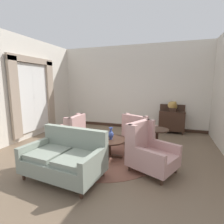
# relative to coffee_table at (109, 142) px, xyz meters

# --- Properties ---
(ground) EXTENTS (9.11, 9.11, 0.00)m
(ground) POSITION_rel_coffee_table_xyz_m (-0.16, -0.12, -0.39)
(ground) COLOR brown
(wall_back) EXTENTS (6.22, 0.08, 3.39)m
(wall_back) POSITION_rel_coffee_table_xyz_m (-0.16, 3.13, 1.30)
(wall_back) COLOR silver
(wall_back) RESTS_ON ground
(wall_left) EXTENTS (0.08, 4.55, 3.39)m
(wall_left) POSITION_rel_coffee_table_xyz_m (-3.19, 0.85, 1.30)
(wall_left) COLOR silver
(wall_left) RESTS_ON ground
(baseboard_back) EXTENTS (6.06, 0.03, 0.12)m
(baseboard_back) POSITION_rel_coffee_table_xyz_m (-0.16, 3.07, -0.33)
(baseboard_back) COLOR #382319
(baseboard_back) RESTS_ON ground
(area_rug) EXTENTS (2.90, 2.90, 0.01)m
(area_rug) POSITION_rel_coffee_table_xyz_m (-0.16, 0.18, -0.39)
(area_rug) COLOR brown
(area_rug) RESTS_ON ground
(window_with_curtains) EXTENTS (0.12, 1.98, 2.59)m
(window_with_curtains) POSITION_rel_coffee_table_xyz_m (-3.09, 0.86, 1.14)
(window_with_curtains) COLOR silver
(coffee_table) EXTENTS (0.89, 0.89, 0.48)m
(coffee_table) POSITION_rel_coffee_table_xyz_m (0.00, 0.00, 0.00)
(coffee_table) COLOR #382319
(coffee_table) RESTS_ON ground
(porcelain_vase) EXTENTS (0.14, 0.14, 0.31)m
(porcelain_vase) POSITION_rel_coffee_table_xyz_m (0.05, -0.02, 0.22)
(porcelain_vase) COLOR #384C93
(porcelain_vase) RESTS_ON coffee_table
(settee) EXTENTS (1.64, 1.07, 0.95)m
(settee) POSITION_rel_coffee_table_xyz_m (-0.51, -1.21, 0.00)
(settee) COLOR gray
(settee) RESTS_ON ground
(armchair_beside_settee) EXTENTS (0.84, 0.79, 1.02)m
(armchair_beside_settee) POSITION_rel_coffee_table_xyz_m (-1.20, 0.03, 0.04)
(armchair_beside_settee) COLOR tan
(armchair_beside_settee) RESTS_ON ground
(armchair_far_left) EXTENTS (1.15, 1.09, 1.05)m
(armchair_far_left) POSITION_rel_coffee_table_xyz_m (1.06, -0.41, 0.04)
(armchair_far_left) COLOR tan
(armchair_far_left) RESTS_ON ground
(armchair_near_sideboard) EXTENTS (1.04, 1.06, 0.98)m
(armchair_near_sideboard) POSITION_rel_coffee_table_xyz_m (0.57, 1.02, 0.03)
(armchair_near_sideboard) COLOR tan
(armchair_near_sideboard) RESTS_ON ground
(side_table) EXTENTS (0.57, 0.57, 0.73)m
(side_table) POSITION_rel_coffee_table_xyz_m (1.15, 0.42, 0.05)
(side_table) COLOR #382319
(side_table) RESTS_ON ground
(sideboard) EXTENTS (0.92, 0.44, 1.07)m
(sideboard) POSITION_rel_coffee_table_xyz_m (1.50, 2.83, 0.08)
(sideboard) COLOR #382319
(sideboard) RESTS_ON ground
(gramophone) EXTENTS (0.53, 0.59, 0.55)m
(gramophone) POSITION_rel_coffee_table_xyz_m (1.56, 2.74, 0.71)
(gramophone) COLOR #382319
(gramophone) RESTS_ON sideboard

